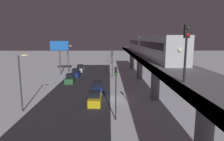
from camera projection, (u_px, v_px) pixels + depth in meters
ground_plane at (109, 99)px, 31.24m from camera, size 240.00×240.00×0.00m
avenue_asphalt at (76, 99)px, 31.16m from camera, size 11.00×80.67×0.01m
elevated_railway at (155, 64)px, 30.39m from camera, size 5.00×80.67×6.59m
subway_train at (146, 45)px, 38.21m from camera, size 2.94×36.87×3.40m
rail_signal at (186, 44)px, 13.39m from camera, size 0.36×0.41×4.00m
sedan_green at (70, 79)px, 42.78m from camera, size 1.80×4.08×1.97m
sedan_yellow at (95, 99)px, 28.97m from camera, size 1.80×4.21×1.97m
sedan_blue_2 at (76, 73)px, 49.69m from camera, size 1.80×4.76×1.97m
sedan_silver at (80, 69)px, 57.25m from camera, size 1.80×4.37×1.97m
sedan_blue_3 at (98, 88)px, 35.40m from camera, size 1.80×4.22×1.97m
traffic_light_near at (116, 86)px, 22.64m from camera, size 0.32×0.44×6.40m
traffic_light_mid at (112, 61)px, 47.99m from camera, size 0.32×0.44×6.40m
traffic_light_far at (111, 53)px, 73.34m from camera, size 0.32×0.44×6.40m
traffic_light_distant at (111, 49)px, 98.70m from camera, size 0.32×0.44×6.40m
commercial_billboard at (59, 49)px, 51.21m from camera, size 4.80×0.36×8.90m
street_lamp_near at (22, 76)px, 25.35m from camera, size 1.35×0.44×7.65m
street_lamp_far at (69, 55)px, 54.93m from camera, size 1.35×0.44×7.65m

